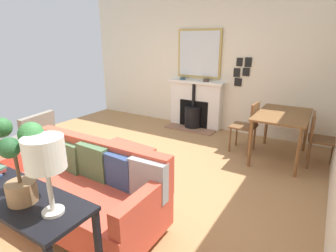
# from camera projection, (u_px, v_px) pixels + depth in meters

# --- Properties ---
(ground_plane) EXTENTS (5.58, 5.48, 0.01)m
(ground_plane) POSITION_uv_depth(u_px,v_px,m) (113.00, 174.00, 3.87)
(ground_plane) COLOR #A87A4C
(wall_left) EXTENTS (0.12, 5.48, 2.82)m
(wall_left) POSITION_uv_depth(u_px,v_px,m) (199.00, 61.00, 5.69)
(wall_left) COLOR silver
(wall_left) RESTS_ON ground
(fireplace) EXTENTS (0.55, 1.23, 1.02)m
(fireplace) POSITION_uv_depth(u_px,v_px,m) (195.00, 107.00, 5.80)
(fireplace) COLOR #93664C
(fireplace) RESTS_ON ground
(mirror_over_mantel) EXTENTS (0.04, 0.97, 0.98)m
(mirror_over_mantel) POSITION_uv_depth(u_px,v_px,m) (199.00, 54.00, 5.55)
(mirror_over_mantel) COLOR tan
(mantel_bowl_near) EXTENTS (0.13, 0.13, 0.04)m
(mantel_bowl_near) POSITION_uv_depth(u_px,v_px,m) (183.00, 78.00, 5.80)
(mantel_bowl_near) COLOR #334C56
(mantel_bowl_near) RESTS_ON fireplace
(mantel_bowl_far) EXTENTS (0.13, 0.13, 0.06)m
(mantel_bowl_far) POSITION_uv_depth(u_px,v_px,m) (206.00, 80.00, 5.53)
(mantel_bowl_far) COLOR #47382D
(mantel_bowl_far) RESTS_ON fireplace
(sofa) EXTENTS (0.83, 1.82, 0.83)m
(sofa) POSITION_uv_depth(u_px,v_px,m) (83.00, 189.00, 2.77)
(sofa) COLOR #B2B2B7
(sofa) RESTS_ON ground
(ottoman) EXTENTS (0.65, 0.84, 0.39)m
(ottoman) POSITION_uv_depth(u_px,v_px,m) (122.00, 158.00, 3.81)
(ottoman) COLOR #B2B2B7
(ottoman) RESTS_ON ground
(armchair_accent) EXTENTS (0.77, 0.68, 0.82)m
(armchair_accent) POSITION_uv_depth(u_px,v_px,m) (31.00, 136.00, 4.02)
(armchair_accent) COLOR brown
(armchair_accent) RESTS_ON ground
(console_table) EXTENTS (0.42, 1.68, 0.79)m
(console_table) POSITION_uv_depth(u_px,v_px,m) (3.00, 196.00, 2.06)
(console_table) COLOR black
(console_table) RESTS_ON ground
(table_lamp_far_end) EXTENTS (0.24, 0.24, 0.52)m
(table_lamp_far_end) POSITION_uv_depth(u_px,v_px,m) (45.00, 156.00, 1.60)
(table_lamp_far_end) COLOR beige
(table_lamp_far_end) RESTS_ON console_table
(potted_plant) EXTENTS (0.47, 0.39, 0.60)m
(potted_plant) POSITION_uv_depth(u_px,v_px,m) (22.00, 153.00, 1.74)
(potted_plant) COLOR #99704C
(potted_plant) RESTS_ON console_table
(dining_table) EXTENTS (1.19, 0.75, 0.75)m
(dining_table) POSITION_uv_depth(u_px,v_px,m) (282.00, 120.00, 4.17)
(dining_table) COLOR brown
(dining_table) RESTS_ON ground
(dining_chair_near_fireplace) EXTENTS (0.42, 0.42, 0.87)m
(dining_chair_near_fireplace) POSITION_uv_depth(u_px,v_px,m) (249.00, 123.00, 4.47)
(dining_chair_near_fireplace) COLOR brown
(dining_chair_near_fireplace) RESTS_ON ground
(dining_chair_by_back_wall) EXTENTS (0.43, 0.43, 0.82)m
(dining_chair_by_back_wall) POSITION_uv_depth(u_px,v_px,m) (318.00, 136.00, 3.96)
(dining_chair_by_back_wall) COLOR brown
(dining_chair_by_back_wall) RESTS_ON ground
(photo_gallery_row) EXTENTS (0.02, 0.33, 0.56)m
(photo_gallery_row) POSITION_uv_depth(u_px,v_px,m) (242.00, 70.00, 5.20)
(photo_gallery_row) COLOR black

